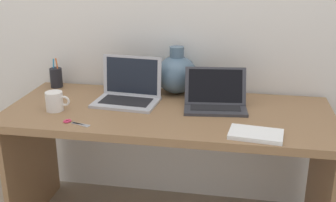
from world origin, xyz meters
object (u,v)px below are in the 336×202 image
Objects in this scene: laptop_left at (129,90)px; scissors at (72,122)px; coffee_mug at (55,101)px; pen_cup at (56,77)px; green_vase at (177,74)px; notebook_stack at (256,134)px; laptop_right at (215,98)px.

scissors is at bearing -118.20° from laptop_left.
coffee_mug is at bearing 135.77° from scissors.
green_vase is at bearing 1.47° from pen_cup.
green_vase is at bearing 51.63° from scissors.
scissors is (0.31, -0.52, -0.06)m from pen_cup.
notebook_stack is at bearing -24.04° from pen_cup.
coffee_mug is (-1.02, 0.15, 0.04)m from notebook_stack.
notebook_stack is 1.29× the size of pen_cup.
laptop_left is at bearing 31.88° from coffee_mug.
pen_cup is at bearing 112.92° from coffee_mug.
laptop_left is 0.30m from green_vase.
laptop_left reaches higher than laptop_right.
green_vase reaches higher than laptop_left.
notebook_stack reaches higher than scissors.
scissors is at bearing -128.37° from green_vase.
coffee_mug reaches higher than scissors.
laptop_right reaches higher than coffee_mug.
notebook_stack is (0.44, -0.54, -0.10)m from green_vase.
laptop_right is at bearing -10.79° from pen_cup.
laptop_left reaches higher than coffee_mug.
green_vase is at bearing 34.48° from coffee_mug.
pen_cup is (-1.18, 0.52, 0.05)m from notebook_stack.
pen_cup reaches higher than coffee_mug.
laptop_left is 2.76× the size of coffee_mug.
scissors is (0.15, -0.14, -0.05)m from coffee_mug.
laptop_left is 0.40m from coffee_mug.
laptop_left is 0.77m from notebook_stack.
laptop_right is 1.88× the size of pen_cup.
scissors is at bearing 179.67° from notebook_stack.
pen_cup is at bearing -178.53° from green_vase.
pen_cup is (-0.97, 0.18, 0.01)m from laptop_right.
green_vase is 0.73m from pen_cup.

